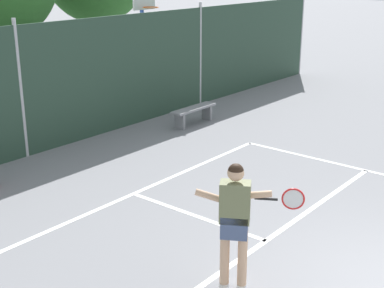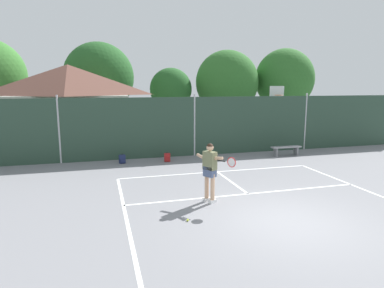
# 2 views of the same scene
# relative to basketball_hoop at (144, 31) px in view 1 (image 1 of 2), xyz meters

# --- Properties ---
(court_markings) EXTENTS (8.30, 11.10, 0.01)m
(court_markings) POSITION_rel_basketball_hoop_xyz_m (-5.33, -9.63, -2.31)
(court_markings) COLOR white
(court_markings) RESTS_ON ground
(chainlink_fence) EXTENTS (26.09, 0.09, 3.16)m
(chainlink_fence) POSITION_rel_basketball_hoop_xyz_m (-5.33, -1.28, -0.80)
(chainlink_fence) COLOR #284233
(chainlink_fence) RESTS_ON ground
(basketball_hoop) EXTENTS (0.90, 0.67, 3.55)m
(basketball_hoop) POSITION_rel_basketball_hoop_xyz_m (0.00, 0.00, 0.00)
(basketball_hoop) COLOR #284CB2
(basketball_hoop) RESTS_ON ground
(tennis_player) EXTENTS (0.87, 1.21, 1.85)m
(tennis_player) POSITION_rel_basketball_hoop_xyz_m (-6.81, -8.20, -1.20)
(tennis_player) COLOR silver
(tennis_player) RESTS_ON ground
(courtside_bench) EXTENTS (1.60, 0.36, 0.48)m
(courtside_bench) POSITION_rel_basketball_hoop_xyz_m (-0.78, -2.60, -1.95)
(courtside_bench) COLOR gray
(courtside_bench) RESTS_ON ground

